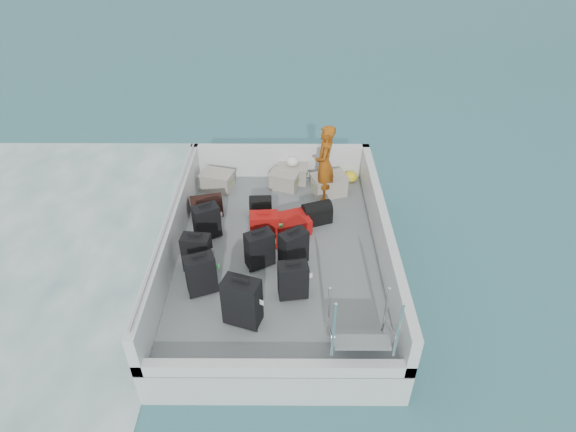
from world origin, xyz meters
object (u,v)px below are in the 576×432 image
suitcase_8 (288,225)px  suitcase_0 (201,275)px  suitcase_2 (207,222)px  suitcase_4 (260,250)px  crate_1 (284,181)px  passenger (325,164)px  suitcase_3 (242,302)px  crate_0 (218,181)px  crate_3 (329,186)px  suitcase_5 (264,230)px  suitcase_7 (293,248)px  crate_2 (293,174)px  suitcase_1 (197,253)px  suitcase_6 (293,281)px

suitcase_8 → suitcase_0: bearing=119.4°
suitcase_2 → suitcase_4: bearing=-65.5°
crate_1 → passenger: bearing=-25.0°
suitcase_3 → crate_0: suitcase_3 is taller
crate_3 → suitcase_2: bearing=-148.2°
suitcase_3 → suitcase_5: size_ratio=1.18×
suitcase_8 → passenger: (0.68, 1.08, 0.61)m
crate_3 → passenger: 0.60m
suitcase_8 → passenger: 1.42m
suitcase_7 → suitcase_8: bearing=60.9°
suitcase_2 → suitcase_3: bearing=-95.8°
crate_2 → passenger: passenger is taller
suitcase_1 → suitcase_8: (1.43, 0.99, -0.19)m
crate_1 → passenger: 1.03m
suitcase_2 → suitcase_5: bearing=-41.0°
suitcase_8 → suitcase_1: bearing=105.0°
suitcase_0 → passenger: passenger is taller
suitcase_8 → crate_2: bearing=-22.7°
suitcase_5 → passenger: bearing=49.8°
suitcase_1 → suitcase_2: (0.03, 0.85, -0.02)m
crate_1 → suitcase_2: bearing=-129.7°
suitcase_2 → suitcase_6: (1.48, -1.43, -0.01)m
suitcase_1 → suitcase_8: suitcase_1 is taller
suitcase_3 → crate_2: bearing=97.9°
suitcase_4 → suitcase_8: (0.45, 0.89, -0.18)m
suitcase_7 → crate_3: (0.71, 2.05, -0.12)m
suitcase_4 → crate_2: size_ratio=1.12×
suitcase_3 → crate_1: suitcase_3 is taller
suitcase_1 → crate_3: (2.22, 2.21, -0.14)m
suitcase_8 → suitcase_5: bearing=114.8°
crate_0 → crate_3: size_ratio=0.93×
suitcase_2 → crate_0: size_ratio=1.09×
suitcase_1 → suitcase_3: 1.36m
suitcase_4 → suitcase_8: 1.01m
crate_0 → crate_3: (2.21, -0.16, 0.01)m
suitcase_6 → passenger: size_ratio=0.40×
suitcase_4 → suitcase_7: suitcase_4 is taller
suitcase_3 → crate_0: 3.56m
suitcase_7 → suitcase_8: 0.86m
suitcase_5 → suitcase_6: 1.28m
suitcase_3 → suitcase_7: suitcase_3 is taller
suitcase_5 → suitcase_8: bearing=40.5°
suitcase_7 → passenger: bearing=37.7°
suitcase_0 → crate_2: 3.46m
suitcase_5 → passenger: 1.87m
suitcase_7 → crate_2: 2.52m
suitcase_5 → crate_0: suitcase_5 is taller
suitcase_2 → suitcase_7: (1.49, -0.69, -0.00)m
crate_1 → crate_2: 0.29m
suitcase_4 → crate_3: suitcase_4 is taller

